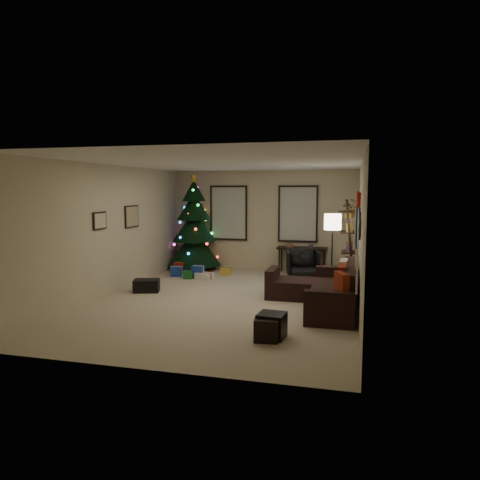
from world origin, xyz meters
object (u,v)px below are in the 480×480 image
Objects in this scene: desk_chair at (303,264)px; bookshelf at (349,246)px; sofa at (324,292)px; desk at (302,250)px; christmas_tree at (194,229)px.

desk_chair is 1.52m from bookshelf.
sofa is 1.28× the size of bookshelf.
bookshelf is (1.11, -0.86, 0.60)m from desk_chair.
desk is at bearing 86.88° from desk_chair.
bookshelf reaches higher than sofa.
christmas_tree is at bearing 160.89° from bookshelf.
desk is 0.70m from desk_chair.
sofa is (3.70, -3.05, -0.84)m from christmas_tree.
christmas_tree reaches higher than desk_chair.
christmas_tree is 3.71× the size of desk_chair.
christmas_tree is 4.38m from bookshelf.
desk_chair is at bearing -81.80° from desk.
desk_chair is (3.03, -0.57, -0.75)m from christmas_tree.
desk is (2.94, 0.08, -0.49)m from christmas_tree.
bookshelf reaches higher than desk_chair.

